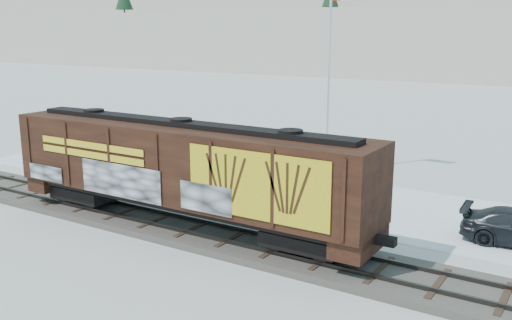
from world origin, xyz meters
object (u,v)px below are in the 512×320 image
Objects in this scene: hopper_railcar at (182,167)px; flagpole at (330,105)px; car_silver at (241,176)px; car_white at (233,165)px.

flagpole reaches higher than hopper_railcar.
hopper_railcar is 7.05m from car_silver.
car_silver is at bearing 102.66° from hopper_railcar.
car_white is at bearing 56.18° from car_silver.
car_silver is at bearing -134.71° from car_white.
flagpole reaches higher than car_white.
car_white reaches higher than car_silver.
hopper_railcar is 1.51× the size of flagpole.
car_silver is at bearing -110.24° from flagpole.
flagpole is 7.20m from car_silver.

